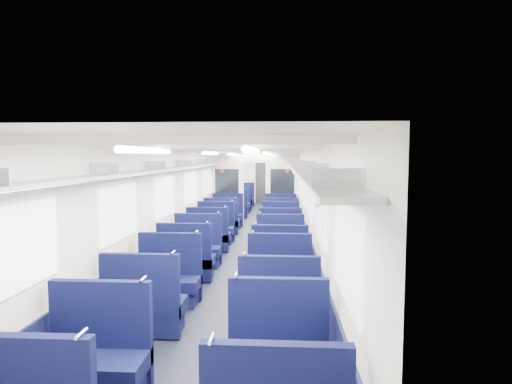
# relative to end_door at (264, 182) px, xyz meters

# --- Properties ---
(floor) EXTENTS (2.80, 18.00, 0.01)m
(floor) POSITION_rel_end_door_xyz_m (0.00, -8.94, -1.00)
(floor) COLOR black
(floor) RESTS_ON ground
(ceiling) EXTENTS (2.80, 18.00, 0.01)m
(ceiling) POSITION_rel_end_door_xyz_m (0.00, -8.94, 1.35)
(ceiling) COLOR white
(ceiling) RESTS_ON wall_left
(wall_left) EXTENTS (0.02, 18.00, 2.35)m
(wall_left) POSITION_rel_end_door_xyz_m (-1.40, -8.94, 0.18)
(wall_left) COLOR silver
(wall_left) RESTS_ON floor
(dado_left) EXTENTS (0.03, 17.90, 0.70)m
(dado_left) POSITION_rel_end_door_xyz_m (-1.39, -8.94, -0.65)
(dado_left) COLOR black
(dado_left) RESTS_ON floor
(wall_right) EXTENTS (0.02, 18.00, 2.35)m
(wall_right) POSITION_rel_end_door_xyz_m (1.40, -8.94, 0.18)
(wall_right) COLOR silver
(wall_right) RESTS_ON floor
(dado_right) EXTENTS (0.03, 17.90, 0.70)m
(dado_right) POSITION_rel_end_door_xyz_m (1.39, -8.94, -0.65)
(dado_right) COLOR black
(dado_right) RESTS_ON floor
(wall_far) EXTENTS (2.80, 0.02, 2.35)m
(wall_far) POSITION_rel_end_door_xyz_m (0.00, 0.06, 0.18)
(wall_far) COLOR silver
(wall_far) RESTS_ON floor
(luggage_rack_left) EXTENTS (0.36, 17.40, 0.18)m
(luggage_rack_left) POSITION_rel_end_door_xyz_m (-1.21, -8.94, 0.97)
(luggage_rack_left) COLOR #B2B5BA
(luggage_rack_left) RESTS_ON wall_left
(luggage_rack_right) EXTENTS (0.36, 17.40, 0.18)m
(luggage_rack_right) POSITION_rel_end_door_xyz_m (1.21, -8.94, 0.97)
(luggage_rack_right) COLOR #B2B5BA
(luggage_rack_right) RESTS_ON wall_right
(windows) EXTENTS (2.78, 15.60, 0.75)m
(windows) POSITION_rel_end_door_xyz_m (0.00, -9.40, 0.42)
(windows) COLOR white
(windows) RESTS_ON wall_left
(ceiling_fittings) EXTENTS (2.70, 16.06, 0.11)m
(ceiling_fittings) POSITION_rel_end_door_xyz_m (0.00, -9.20, 1.29)
(ceiling_fittings) COLOR silver
(ceiling_fittings) RESTS_ON ceiling
(end_door) EXTENTS (0.75, 0.06, 2.00)m
(end_door) POSITION_rel_end_door_xyz_m (0.00, 0.00, 0.00)
(end_door) COLOR black
(end_door) RESTS_ON floor
(bulkhead) EXTENTS (2.80, 0.10, 2.35)m
(bulkhead) POSITION_rel_end_door_xyz_m (-0.00, -6.53, 0.23)
(bulkhead) COLOR silver
(bulkhead) RESTS_ON floor
(seat_2) EXTENTS (0.96, 0.53, 1.08)m
(seat_2) POSITION_rel_end_door_xyz_m (-0.83, -16.18, -0.67)
(seat_2) COLOR #0C1039
(seat_2) RESTS_ON floor
(seat_3) EXTENTS (0.96, 0.53, 1.08)m
(seat_3) POSITION_rel_end_door_xyz_m (0.83, -15.99, -0.67)
(seat_3) COLOR #0C1039
(seat_3) RESTS_ON floor
(seat_4) EXTENTS (0.96, 0.53, 1.08)m
(seat_4) POSITION_rel_end_door_xyz_m (-0.83, -14.83, -0.67)
(seat_4) COLOR #0C1039
(seat_4) RESTS_ON floor
(seat_5) EXTENTS (0.96, 0.53, 1.08)m
(seat_5) POSITION_rel_end_door_xyz_m (0.83, -14.84, -0.67)
(seat_5) COLOR #0C1039
(seat_5) RESTS_ON floor
(seat_6) EXTENTS (0.96, 0.53, 1.08)m
(seat_6) POSITION_rel_end_door_xyz_m (-0.83, -13.72, -0.67)
(seat_6) COLOR #0C1039
(seat_6) RESTS_ON floor
(seat_7) EXTENTS (0.96, 0.53, 1.08)m
(seat_7) POSITION_rel_end_door_xyz_m (0.83, -13.67, -0.67)
(seat_7) COLOR #0C1039
(seat_7) RESTS_ON floor
(seat_8) EXTENTS (0.96, 0.53, 1.08)m
(seat_8) POSITION_rel_end_door_xyz_m (-0.83, -12.54, -0.67)
(seat_8) COLOR #0C1039
(seat_8) RESTS_ON floor
(seat_9) EXTENTS (0.96, 0.53, 1.08)m
(seat_9) POSITION_rel_end_door_xyz_m (0.83, -12.63, -0.67)
(seat_9) COLOR #0C1039
(seat_9) RESTS_ON floor
(seat_10) EXTENTS (0.96, 0.53, 1.08)m
(seat_10) POSITION_rel_end_door_xyz_m (-0.83, -11.55, -0.67)
(seat_10) COLOR #0C1039
(seat_10) RESTS_ON floor
(seat_11) EXTENTS (0.96, 0.53, 1.08)m
(seat_11) POSITION_rel_end_door_xyz_m (0.83, -11.54, -0.67)
(seat_11) COLOR #0C1039
(seat_11) RESTS_ON floor
(seat_12) EXTENTS (0.96, 0.53, 1.08)m
(seat_12) POSITION_rel_end_door_xyz_m (-0.83, -10.24, -0.67)
(seat_12) COLOR #0C1039
(seat_12) RESTS_ON floor
(seat_13) EXTENTS (0.96, 0.53, 1.08)m
(seat_13) POSITION_rel_end_door_xyz_m (0.83, -10.26, -0.67)
(seat_13) COLOR #0C1039
(seat_13) RESTS_ON floor
(seat_14) EXTENTS (0.96, 0.53, 1.08)m
(seat_14) POSITION_rel_end_door_xyz_m (-0.83, -9.25, -0.67)
(seat_14) COLOR #0C1039
(seat_14) RESTS_ON floor
(seat_15) EXTENTS (0.96, 0.53, 1.08)m
(seat_15) POSITION_rel_end_door_xyz_m (0.83, -9.13, -0.67)
(seat_15) COLOR #0C1039
(seat_15) RESTS_ON floor
(seat_16) EXTENTS (0.96, 0.53, 1.08)m
(seat_16) POSITION_rel_end_door_xyz_m (-0.83, -8.13, -0.67)
(seat_16) COLOR #0C1039
(seat_16) RESTS_ON floor
(seat_17) EXTENTS (0.96, 0.53, 1.08)m
(seat_17) POSITION_rel_end_door_xyz_m (0.83, -8.04, -0.67)
(seat_17) COLOR #0C1039
(seat_17) RESTS_ON floor
(seat_18) EXTENTS (0.96, 0.53, 1.08)m
(seat_18) POSITION_rel_end_door_xyz_m (-0.83, -6.87, -0.67)
(seat_18) COLOR #0C1039
(seat_18) RESTS_ON floor
(seat_19) EXTENTS (0.96, 0.53, 1.08)m
(seat_19) POSITION_rel_end_door_xyz_m (0.83, -6.88, -0.67)
(seat_19) COLOR #0C1039
(seat_19) RESTS_ON floor
(seat_20) EXTENTS (0.96, 0.53, 1.08)m
(seat_20) POSITION_rel_end_door_xyz_m (-0.83, -4.89, -0.67)
(seat_20) COLOR #0C1039
(seat_20) RESTS_ON floor
(seat_21) EXTENTS (0.96, 0.53, 1.08)m
(seat_21) POSITION_rel_end_door_xyz_m (0.83, -4.88, -0.67)
(seat_21) COLOR #0C1039
(seat_21) RESTS_ON floor
(seat_22) EXTENTS (0.96, 0.53, 1.08)m
(seat_22) POSITION_rel_end_door_xyz_m (-0.83, -3.69, -0.67)
(seat_22) COLOR #0C1039
(seat_22) RESTS_ON floor
(seat_23) EXTENTS (0.96, 0.53, 1.08)m
(seat_23) POSITION_rel_end_door_xyz_m (0.83, -3.71, -0.67)
(seat_23) COLOR #0C1039
(seat_23) RESTS_ON floor
(seat_24) EXTENTS (0.96, 0.53, 1.08)m
(seat_24) POSITION_rel_end_door_xyz_m (-0.83, -2.52, -0.67)
(seat_24) COLOR #0C1039
(seat_24) RESTS_ON floor
(seat_25) EXTENTS (0.96, 0.53, 1.08)m
(seat_25) POSITION_rel_end_door_xyz_m (0.83, -2.55, -0.67)
(seat_25) COLOR #0C1039
(seat_25) RESTS_ON floor
(seat_26) EXTENTS (0.96, 0.53, 1.08)m
(seat_26) POSITION_rel_end_door_xyz_m (-0.83, -1.49, -0.67)
(seat_26) COLOR #0C1039
(seat_26) RESTS_ON floor
(seat_27) EXTENTS (0.96, 0.53, 1.08)m
(seat_27) POSITION_rel_end_door_xyz_m (0.83, -1.37, -0.67)
(seat_27) COLOR #0C1039
(seat_27) RESTS_ON floor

